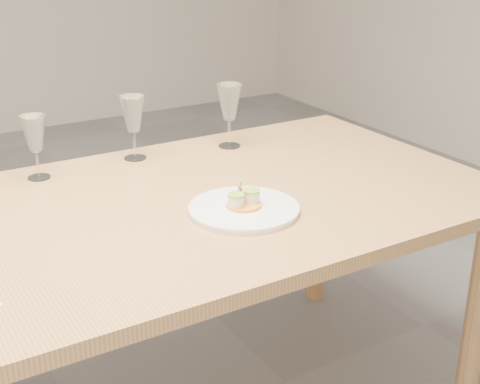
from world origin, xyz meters
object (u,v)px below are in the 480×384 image
dinner_plate (244,208)px  wine_glass_4 (229,103)px  dining_table (76,249)px  wine_glass_3 (133,115)px  wine_glass_2 (34,135)px

dinner_plate → wine_glass_4: bearing=63.6°
dining_table → wine_glass_3: size_ratio=11.64×
dinner_plate → wine_glass_2: size_ratio=1.53×
dinner_plate → wine_glass_3: (-0.08, 0.55, 0.13)m
dining_table → dinner_plate: 0.45m
wine_glass_2 → wine_glass_4: 0.64m
dinner_plate → wine_glass_2: wine_glass_2 is taller
dining_table → dinner_plate: (0.41, -0.15, 0.08)m
dinner_plate → wine_glass_4: 0.58m
dinner_plate → dining_table: bearing=159.9°
dinner_plate → wine_glass_2: bearing=126.4°
dining_table → wine_glass_4: wine_glass_4 is taller
dinner_plate → wine_glass_4: wine_glass_4 is taller
wine_glass_2 → wine_glass_3: 0.32m
wine_glass_3 → wine_glass_4: size_ratio=0.96×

